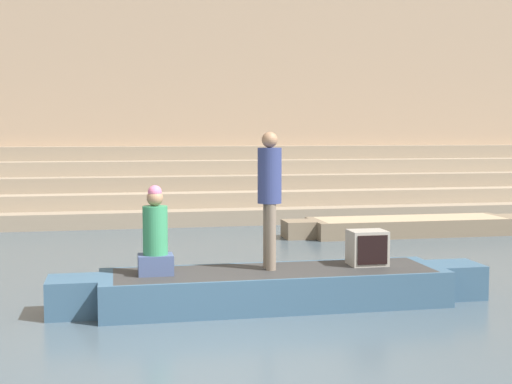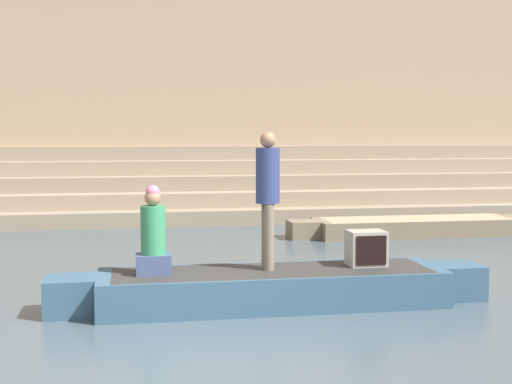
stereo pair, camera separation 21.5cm
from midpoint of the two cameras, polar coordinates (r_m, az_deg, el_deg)
name	(u,v)px [view 1 (the left image)]	position (r m, az deg, el deg)	size (l,w,h in m)	color
ground_plane	(215,363)	(7.02, -4.22, -13.49)	(120.00, 120.00, 0.00)	#3D4C56
ghat_steps	(150,192)	(18.52, -8.79, -0.01)	(36.00, 3.22, 1.83)	gray
back_wall	(146,95)	(20.25, -9.11, 7.69)	(34.20, 1.28, 6.54)	tan
rowboat_main	(274,287)	(9.15, 0.80, -7.57)	(5.61, 1.29, 0.45)	#33516B
person_standing	(270,189)	(9.06, 0.41, 0.21)	(0.31, 0.31, 1.75)	#756656
person_rowing	(155,238)	(8.87, -8.75, -3.63)	(0.43, 0.34, 1.10)	#3D4C75
tv_set	(367,248)	(9.52, 8.26, -4.43)	(0.48, 0.40, 0.46)	#9E998E
moored_boat_shore	(410,226)	(15.72, 11.85, -2.64)	(5.59, 1.24, 0.36)	#756651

